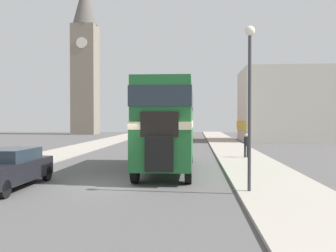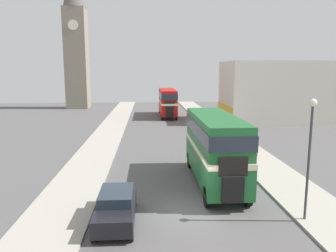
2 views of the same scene
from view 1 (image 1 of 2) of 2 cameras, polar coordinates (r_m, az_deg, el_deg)
name	(u,v)px [view 1 (image 1 of 2)]	position (r m, az deg, el deg)	size (l,w,h in m)	color
ground_plane	(109,185)	(15.65, -8.99, -8.81)	(120.00, 120.00, 0.00)	#565454
sidewalk_right	(277,185)	(15.58, 16.27, -8.66)	(3.50, 120.00, 0.12)	#A8A093
double_decker_bus	(168,120)	(19.20, 0.00, 0.97)	(2.53, 9.48, 4.45)	#1E602D
bus_distant	(177,120)	(51.23, 1.42, 0.97)	(2.42, 10.48, 4.30)	#B2140F
car_parked_near	(9,168)	(15.85, -23.08, -5.88)	(1.79, 4.55, 1.52)	black
pedestrian_walking	(246,144)	(25.53, 11.86, -2.69)	(0.32, 0.32, 1.58)	#282833
street_lamp	(250,83)	(13.65, 12.33, 6.39)	(0.36, 0.36, 5.86)	#38383D
church_tower	(85,55)	(67.85, -12.52, 10.57)	(4.26, 4.26, 27.18)	gray
shop_building_block	(318,105)	(47.78, 21.93, 2.93)	(18.12, 9.21, 8.56)	beige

